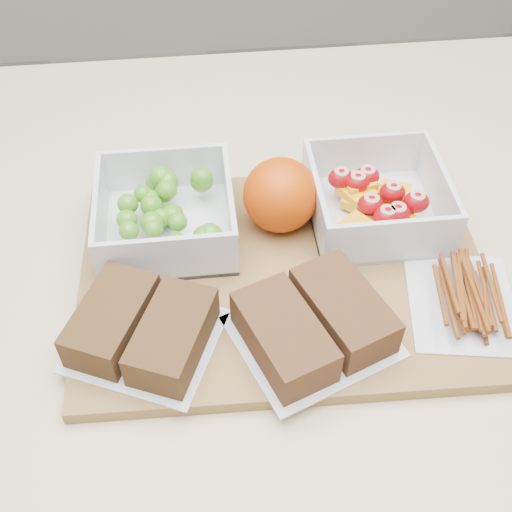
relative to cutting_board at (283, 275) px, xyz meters
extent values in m
cube|color=beige|center=(-0.02, 0.01, -0.46)|extent=(1.20, 0.90, 0.90)
cube|color=olive|center=(0.00, 0.00, 0.00)|extent=(0.43, 0.31, 0.02)
cube|color=silver|center=(-0.12, 0.07, 0.01)|extent=(0.14, 0.14, 0.01)
cube|color=silver|center=(-0.12, 0.14, 0.04)|extent=(0.14, 0.01, 0.06)
cube|color=silver|center=(-0.12, 0.00, 0.04)|extent=(0.14, 0.01, 0.06)
cube|color=silver|center=(-0.05, 0.07, 0.04)|extent=(0.01, 0.13, 0.06)
cube|color=silver|center=(-0.19, 0.07, 0.04)|extent=(0.01, 0.13, 0.06)
sphere|color=#488B1C|center=(-0.13, 0.06, 0.03)|extent=(0.03, 0.03, 0.03)
sphere|color=#488B1C|center=(-0.16, 0.06, 0.04)|extent=(0.02, 0.02, 0.02)
sphere|color=#488B1C|center=(-0.12, 0.10, 0.04)|extent=(0.02, 0.02, 0.02)
sphere|color=#488B1C|center=(-0.11, 0.07, 0.03)|extent=(0.02, 0.02, 0.02)
sphere|color=#488B1C|center=(-0.16, 0.08, 0.04)|extent=(0.02, 0.02, 0.02)
sphere|color=#488B1C|center=(-0.12, 0.07, 0.03)|extent=(0.02, 0.02, 0.02)
sphere|color=#488B1C|center=(-0.14, 0.09, 0.04)|extent=(0.02, 0.02, 0.02)
sphere|color=#488B1C|center=(-0.07, 0.02, 0.05)|extent=(0.03, 0.03, 0.03)
sphere|color=#488B1C|center=(-0.08, 0.11, 0.04)|extent=(0.03, 0.03, 0.03)
sphere|color=#488B1C|center=(-0.12, 0.12, 0.05)|extent=(0.03, 0.03, 0.03)
sphere|color=#488B1C|center=(-0.16, 0.04, 0.04)|extent=(0.02, 0.02, 0.02)
sphere|color=#488B1C|center=(-0.08, 0.11, 0.05)|extent=(0.02, 0.02, 0.02)
sphere|color=#488B1C|center=(-0.11, 0.02, 0.04)|extent=(0.02, 0.02, 0.02)
sphere|color=#488B1C|center=(-0.12, 0.10, 0.04)|extent=(0.02, 0.02, 0.02)
sphere|color=#488B1C|center=(-0.13, 0.08, 0.04)|extent=(0.02, 0.02, 0.02)
sphere|color=#488B1C|center=(-0.11, 0.11, 0.04)|extent=(0.02, 0.02, 0.02)
sphere|color=#488B1C|center=(-0.08, 0.02, 0.05)|extent=(0.03, 0.03, 0.03)
sphere|color=#488B1C|center=(-0.06, 0.03, 0.03)|extent=(0.02, 0.02, 0.02)
sphere|color=#488B1C|center=(-0.13, 0.09, 0.04)|extent=(0.02, 0.02, 0.02)
sphere|color=#488B1C|center=(-0.13, 0.05, 0.04)|extent=(0.02, 0.02, 0.02)
sphere|color=#488B1C|center=(-0.13, 0.12, 0.04)|extent=(0.03, 0.03, 0.03)
sphere|color=#488B1C|center=(-0.10, 0.05, 0.04)|extent=(0.02, 0.02, 0.02)
cube|color=silver|center=(0.11, 0.07, 0.01)|extent=(0.14, 0.14, 0.01)
cube|color=silver|center=(0.11, 0.14, 0.04)|extent=(0.14, 0.01, 0.06)
cube|color=silver|center=(0.11, 0.00, 0.04)|extent=(0.14, 0.01, 0.06)
cube|color=silver|center=(0.18, 0.07, 0.04)|extent=(0.01, 0.13, 0.06)
cube|color=silver|center=(0.04, 0.07, 0.04)|extent=(0.01, 0.13, 0.06)
cube|color=orange|center=(0.12, 0.05, 0.03)|extent=(0.04, 0.05, 0.01)
cube|color=orange|center=(0.10, 0.09, 0.03)|extent=(0.05, 0.06, 0.01)
cube|color=orange|center=(0.12, 0.07, 0.03)|extent=(0.05, 0.05, 0.01)
cube|color=orange|center=(0.14, 0.09, 0.02)|extent=(0.05, 0.05, 0.01)
cube|color=orange|center=(0.09, 0.08, 0.03)|extent=(0.05, 0.05, 0.01)
cube|color=orange|center=(0.10, 0.09, 0.04)|extent=(0.04, 0.04, 0.01)
cube|color=orange|center=(0.08, 0.03, 0.03)|extent=(0.05, 0.05, 0.01)
cube|color=orange|center=(0.13, 0.04, 0.03)|extent=(0.04, 0.04, 0.01)
cube|color=orange|center=(0.10, 0.08, 0.02)|extent=(0.05, 0.05, 0.01)
ellipsoid|color=#9F070E|center=(0.13, 0.07, 0.04)|extent=(0.03, 0.03, 0.02)
ellipsoid|color=#9F070E|center=(0.12, 0.04, 0.04)|extent=(0.03, 0.03, 0.02)
ellipsoid|color=#9F070E|center=(0.08, 0.10, 0.04)|extent=(0.03, 0.03, 0.02)
ellipsoid|color=#9F070E|center=(0.15, 0.05, 0.04)|extent=(0.03, 0.03, 0.02)
ellipsoid|color=#9F070E|center=(0.09, 0.09, 0.04)|extent=(0.03, 0.03, 0.02)
ellipsoid|color=#9F070E|center=(0.11, 0.03, 0.04)|extent=(0.03, 0.03, 0.02)
ellipsoid|color=#9F070E|center=(0.10, 0.05, 0.04)|extent=(0.03, 0.03, 0.02)
ellipsoid|color=#9F070E|center=(0.11, 0.10, 0.04)|extent=(0.03, 0.03, 0.02)
sphere|color=#C84304|center=(0.01, 0.07, 0.05)|extent=(0.08, 0.08, 0.08)
cube|color=silver|center=(-0.14, -0.07, 0.01)|extent=(0.17, 0.16, 0.00)
cube|color=#4F341B|center=(-0.17, -0.06, 0.03)|extent=(0.09, 0.12, 0.04)
cube|color=#4F341B|center=(-0.11, -0.08, 0.03)|extent=(0.09, 0.12, 0.04)
cube|color=silver|center=(0.02, -0.09, 0.01)|extent=(0.18, 0.17, 0.00)
cube|color=brown|center=(-0.01, -0.10, 0.03)|extent=(0.09, 0.12, 0.04)
cube|color=brown|center=(0.05, -0.07, 0.03)|extent=(0.09, 0.12, 0.04)
cube|color=silver|center=(0.17, -0.06, 0.01)|extent=(0.12, 0.14, 0.00)
camera|label=1|loc=(-0.08, -0.43, 0.51)|focal=45.00mm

